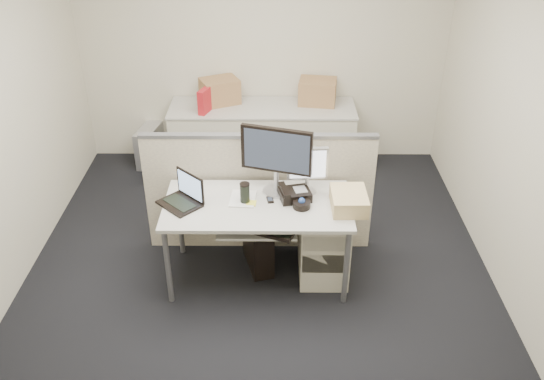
{
  "coord_description": "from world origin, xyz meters",
  "views": [
    {
      "loc": [
        0.14,
        -3.87,
        3.21
      ],
      "look_at": [
        0.12,
        0.15,
        0.77
      ],
      "focal_mm": 38.0,
      "sensor_mm": 36.0,
      "label": 1
    }
  ],
  "objects_px": {
    "desk": "(258,211)",
    "laptop": "(178,192)",
    "monitor_main": "(276,161)",
    "desk_phone": "(295,195)"
  },
  "relations": [
    {
      "from": "monitor_main",
      "to": "laptop",
      "type": "height_order",
      "value": "monitor_main"
    },
    {
      "from": "desk",
      "to": "monitor_main",
      "type": "height_order",
      "value": "monitor_main"
    },
    {
      "from": "monitor_main",
      "to": "laptop",
      "type": "relative_size",
      "value": 1.8
    },
    {
      "from": "desk",
      "to": "desk_phone",
      "type": "distance_m",
      "value": 0.33
    },
    {
      "from": "desk",
      "to": "monitor_main",
      "type": "xyz_separation_m",
      "value": [
        0.15,
        0.18,
        0.36
      ]
    },
    {
      "from": "monitor_main",
      "to": "laptop",
      "type": "bearing_deg",
      "value": -148.65
    },
    {
      "from": "monitor_main",
      "to": "desk_phone",
      "type": "height_order",
      "value": "monitor_main"
    },
    {
      "from": "desk_phone",
      "to": "monitor_main",
      "type": "bearing_deg",
      "value": 133.01
    },
    {
      "from": "desk",
      "to": "laptop",
      "type": "bearing_deg",
      "value": -178.15
    },
    {
      "from": "laptop",
      "to": "desk",
      "type": "bearing_deg",
      "value": 45.92
    }
  ]
}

